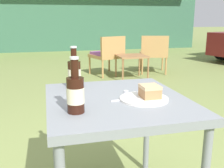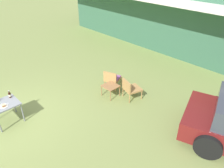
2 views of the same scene
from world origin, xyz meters
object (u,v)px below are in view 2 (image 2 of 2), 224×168
at_px(wicker_chair_cushioned, 112,78).
at_px(patio_table, 5,106).
at_px(garden_side_table, 111,87).
at_px(cake_on_plate, 4,106).
at_px(cola_bottle_near, 10,95).
at_px(wicker_chair_plain, 131,88).

distance_m(wicker_chair_cushioned, patio_table, 3.76).
height_order(garden_side_table, cake_on_plate, cake_on_plate).
bearing_deg(cola_bottle_near, garden_side_table, 65.54).
height_order(wicker_chair_plain, patio_table, wicker_chair_plain).
distance_m(patio_table, cola_bottle_near, 0.36).
relative_size(patio_table, cola_bottle_near, 3.17).
relative_size(wicker_chair_plain, patio_table, 0.98).
bearing_deg(garden_side_table, cake_on_plate, -107.21).
relative_size(wicker_chair_cushioned, wicker_chair_plain, 1.00).
height_order(patio_table, cola_bottle_near, cola_bottle_near).
xyz_separation_m(patio_table, cake_on_plate, (0.14, -0.06, 0.10)).
distance_m(garden_side_table, patio_table, 3.45).
bearing_deg(patio_table, cake_on_plate, -23.79).
xyz_separation_m(garden_side_table, patio_table, (-1.17, -3.24, 0.22)).
xyz_separation_m(garden_side_table, cola_bottle_near, (-1.35, -2.98, 0.38)).
xyz_separation_m(patio_table, cola_bottle_near, (-0.19, 0.27, 0.16)).
distance_m(wicker_chair_plain, cake_on_plate, 4.06).
xyz_separation_m(wicker_chair_cushioned, garden_side_table, (0.35, -0.42, -0.04)).
xyz_separation_m(wicker_chair_cushioned, cake_on_plate, (-0.68, -3.73, 0.28)).
bearing_deg(wicker_chair_cushioned, cola_bottle_near, 54.33).
bearing_deg(wicker_chair_plain, patio_table, 81.29).
bearing_deg(cola_bottle_near, wicker_chair_plain, 59.96).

